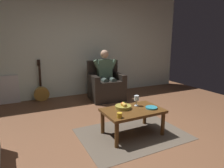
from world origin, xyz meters
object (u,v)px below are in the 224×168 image
object	(u,v)px
wine_glass_near	(137,99)
candle_jar	(120,115)
armchair	(106,86)
coffee_table	(133,113)
guitar	(42,92)
decorative_dish	(151,108)
person_seated	(106,74)
fruit_bowl	(123,106)

from	to	relation	value
wine_glass_near	candle_jar	distance (m)	0.58
armchair	candle_jar	bearing A→B (deg)	75.07
armchair	coffee_table	size ratio (longest dim) A/B	1.04
wine_glass_near	coffee_table	bearing A→B (deg)	41.01
armchair	coffee_table	bearing A→B (deg)	82.50
candle_jar	guitar	bearing A→B (deg)	-73.98
decorative_dish	candle_jar	bearing A→B (deg)	10.55
person_seated	decorative_dish	world-z (taller)	person_seated
person_seated	coffee_table	world-z (taller)	person_seated
coffee_table	fruit_bowl	bearing A→B (deg)	-40.43
coffee_table	guitar	xyz separation A→B (m)	(1.08, -2.41, -0.13)
armchair	person_seated	xyz separation A→B (m)	(0.00, 0.03, 0.32)
person_seated	fruit_bowl	xyz separation A→B (m)	(0.50, 1.77, -0.20)
armchair	decorative_dish	bearing A→B (deg)	91.11
person_seated	fruit_bowl	bearing A→B (deg)	78.31
fruit_bowl	decorative_dish	world-z (taller)	fruit_bowl
coffee_table	guitar	bearing A→B (deg)	-65.84
wine_glass_near	guitar	bearing A→B (deg)	-61.83
person_seated	armchair	bearing A→B (deg)	-90.00
fruit_bowl	decorative_dish	size ratio (longest dim) A/B	1.36
armchair	wine_glass_near	bearing A→B (deg)	86.20
coffee_table	decorative_dish	size ratio (longest dim) A/B	5.01
wine_glass_near	fruit_bowl	size ratio (longest dim) A/B	0.69
person_seated	guitar	world-z (taller)	person_seated
fruit_bowl	person_seated	bearing A→B (deg)	-105.74
wine_glass_near	decorative_dish	distance (m)	0.27
coffee_table	fruit_bowl	world-z (taller)	fruit_bowl
armchair	wine_glass_near	world-z (taller)	armchair
coffee_table	guitar	distance (m)	2.64
coffee_table	wine_glass_near	size ratio (longest dim) A/B	5.33
fruit_bowl	candle_jar	bearing A→B (deg)	53.25
coffee_table	fruit_bowl	distance (m)	0.18
armchair	decorative_dish	size ratio (longest dim) A/B	5.19
coffee_table	wine_glass_near	xyz separation A→B (m)	(-0.14, -0.12, 0.18)
armchair	fruit_bowl	distance (m)	1.87
person_seated	candle_jar	size ratio (longest dim) A/B	17.01
guitar	decorative_dish	xyz separation A→B (m)	(-1.37, 2.49, 0.20)
wine_glass_near	fruit_bowl	distance (m)	0.27
coffee_table	candle_jar	bearing A→B (deg)	30.67
guitar	coffee_table	bearing A→B (deg)	114.16
guitar	fruit_bowl	world-z (taller)	guitar
armchair	wine_glass_near	xyz separation A→B (m)	(0.24, 1.77, 0.19)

